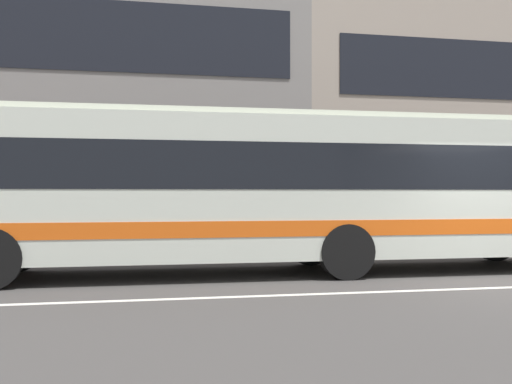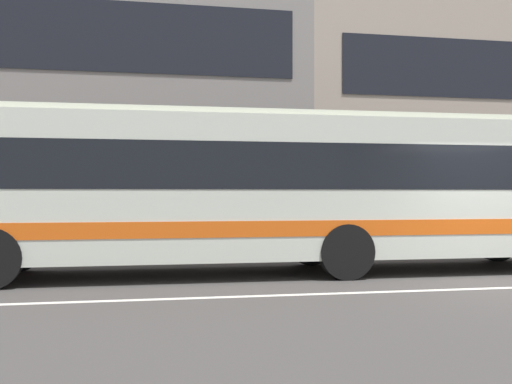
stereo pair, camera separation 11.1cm
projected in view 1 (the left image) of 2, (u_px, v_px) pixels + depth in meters
apartment_block_left at (34, 86)px, 22.75m from camera, size 18.47×8.99×10.97m
transit_bus at (288, 186)px, 12.14m from camera, size 12.47×2.73×3.05m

